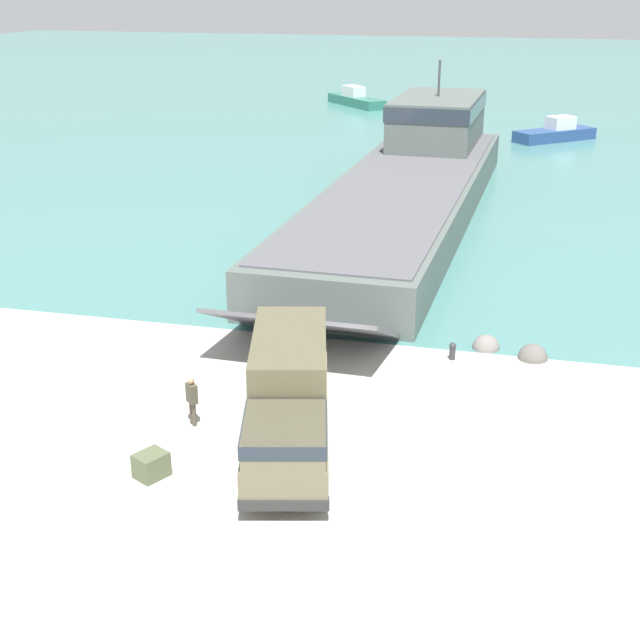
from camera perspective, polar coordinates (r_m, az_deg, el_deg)
The scene contains 11 objects.
ground_plane at distance 30.06m, azimuth 0.25°, elevation -5.24°, with size 240.00×240.00×0.00m, color #B7B5AD.
water_surface at distance 122.46m, azimuth 11.14°, elevation 14.64°, with size 240.00×180.00×0.01m, color #477F7A.
landing_craft at distance 55.11m, azimuth 5.97°, elevation 9.17°, with size 8.88×40.77×7.95m.
military_truck at distance 26.73m, azimuth -2.03°, elevation -5.04°, with size 4.21×8.36×3.13m.
soldier_on_ramp at distance 28.48m, azimuth -8.19°, elevation -4.96°, with size 0.48×0.48×1.64m.
moored_boat_a at distance 99.51m, azimuth 2.30°, elevation 13.93°, with size 7.50×7.84×2.04m.
moored_boat_b at distance 80.63m, azimuth 14.84°, elevation 11.52°, with size 7.06×6.62×2.02m.
mooring_bollard at distance 33.47m, azimuth 8.48°, elevation -1.93°, with size 0.26×0.26×0.67m.
cargo_crate at distance 26.14m, azimuth -10.75°, elevation -9.11°, with size 0.73×0.88×0.73m, color #566042.
shoreline_rock_a at distance 34.26m, azimuth 13.45°, elevation -2.41°, with size 1.12×1.12×1.12m, color #66605B.
shoreline_rock_b at distance 34.80m, azimuth 10.57°, elevation -1.79°, with size 1.06×1.06×1.06m, color gray.
Camera 1 is at (6.29, -26.14, 13.44)m, focal length 50.00 mm.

